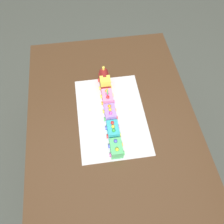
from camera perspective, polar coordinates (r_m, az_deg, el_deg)
ground_plane at (r=2.26m, az=-0.13°, el=-11.35°), size 8.00×8.00×0.00m
dining_table at (r=1.70m, az=-0.17°, el=-2.57°), size 1.40×1.00×0.74m
cake_board at (r=1.61m, az=0.00°, el=-0.66°), size 0.60×0.40×0.00m
cake_locomotive at (r=1.72m, az=-1.58°, el=6.83°), size 0.14×0.08×0.12m
cake_car_hopper_bubblegum at (r=1.65m, az=-0.99°, el=3.14°), size 0.10×0.08×0.07m
cake_car_flatbed_lavender at (r=1.58m, az=-0.42°, el=-0.17°), size 0.10×0.08×0.07m
cake_car_caboose_turquoise at (r=1.51m, az=0.21°, el=-3.77°), size 0.10×0.08×0.07m
cake_car_gondola_mint_green at (r=1.46m, az=0.90°, el=-7.69°), size 0.10×0.08×0.07m
birthday_candle at (r=1.59m, az=-0.98°, el=4.46°), size 0.01×0.01×0.06m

